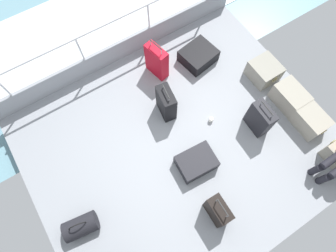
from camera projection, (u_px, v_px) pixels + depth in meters
The scene contains 15 objects.
ground_plane at pixel (181, 143), 4.94m from camera, with size 4.40×5.20×0.06m, color gray.
gunwale_port at pixel (120, 50), 5.41m from camera, with size 0.06×5.20×0.45m, color gray.
railing_port at pixel (115, 30), 4.89m from camera, with size 0.04×4.20×1.02m.
sea_wake at pixel (94, 23), 6.39m from camera, with size 12.00×12.00×0.01m.
cargo_crate_0 at pixel (264, 71), 5.28m from camera, with size 0.56×0.50×0.35m.
cargo_crate_1 at pixel (290, 97), 5.05m from camera, with size 0.63×0.42×0.38m.
cargo_crate_2 at pixel (310, 121), 4.87m from camera, with size 0.58×0.41×0.37m.
suitcase_0 at pixel (218, 211), 4.20m from camera, with size 0.42×0.23×0.72m.
suitcase_1 at pixel (196, 162), 4.64m from camera, with size 0.52×0.66×0.26m.
suitcase_2 at pixel (157, 61), 5.16m from camera, with size 0.49×0.28×0.83m.
suitcase_3 at pixel (198, 56), 5.47m from camera, with size 0.66×0.72×0.27m.
suitcase_5 at pixel (166, 103), 4.86m from camera, with size 0.46×0.29×0.73m.
suitcase_6 at pixel (260, 119), 4.74m from camera, with size 0.46×0.23×0.73m.
duffel_bag at pixel (81, 226), 4.23m from camera, with size 0.38×0.55×0.45m.
paper_cup at pixel (211, 120), 5.03m from camera, with size 0.08×0.08×0.10m, color white.
Camera 1 is at (1.24, -1.06, 4.65)m, focal length 29.63 mm.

